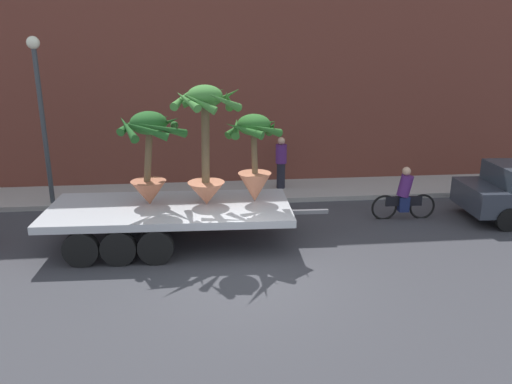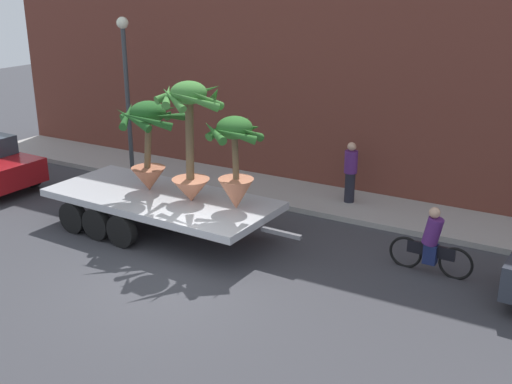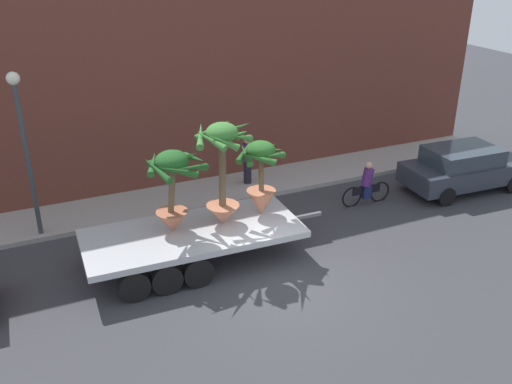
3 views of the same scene
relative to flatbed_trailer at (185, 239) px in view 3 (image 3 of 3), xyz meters
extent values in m
plane|color=#38383D|center=(2.07, -2.11, -0.77)|extent=(60.00, 60.00, 0.00)
cube|color=#A39E99|center=(2.07, 3.99, -0.70)|extent=(24.00, 2.20, 0.15)
cube|color=brown|center=(2.07, 5.69, 3.46)|extent=(24.00, 1.20, 8.47)
cube|color=#B7BABF|center=(0.24, -0.01, 0.12)|extent=(5.95, 2.73, 0.18)
cylinder|color=black|center=(-1.60, 1.24, -0.37)|extent=(0.81, 0.25, 0.80)
cylinder|color=black|center=(-1.67, -1.14, -0.37)|extent=(0.81, 0.25, 0.80)
cylinder|color=black|center=(-0.77, 1.21, -0.37)|extent=(0.81, 0.25, 0.80)
cylinder|color=black|center=(-0.85, -1.16, -0.37)|extent=(0.81, 0.25, 0.80)
cylinder|color=black|center=(0.05, 1.19, -0.37)|extent=(0.81, 0.25, 0.80)
cylinder|color=black|center=(-0.03, -1.19, -0.37)|extent=(0.81, 0.25, 0.80)
cube|color=slate|center=(3.67, -0.12, -0.03)|extent=(1.00, 0.13, 0.10)
cone|color=#B26647|center=(-0.25, 0.16, 0.51)|extent=(0.86, 0.86, 0.60)
cylinder|color=brown|center=(-0.21, 0.16, 1.52)|extent=(0.31, 0.16, 1.43)
ellipsoid|color=#235B23|center=(-0.16, 0.16, 2.22)|extent=(0.87, 0.87, 0.55)
cone|color=#235B23|center=(0.46, 0.22, 2.18)|extent=(0.32, 1.27, 0.46)
cone|color=#235B23|center=(0.21, 0.52, 2.16)|extent=(0.86, 0.89, 0.53)
cone|color=#235B23|center=(-0.20, 0.66, 2.17)|extent=(1.02, 0.27, 0.46)
cone|color=#235B23|center=(-0.61, 0.35, 2.17)|extent=(0.56, 0.99, 0.44)
cone|color=#235B23|center=(-0.62, -0.06, 2.14)|extent=(0.63, 1.00, 0.58)
cone|color=#235B23|center=(-0.19, -0.37, 2.15)|extent=(1.08, 0.25, 0.55)
cone|color=#235B23|center=(0.20, -0.35, 2.16)|extent=(1.14, 0.88, 0.55)
cone|color=#C17251|center=(2.35, 0.14, 0.57)|extent=(0.83, 0.83, 0.73)
cylinder|color=brown|center=(2.34, 0.14, 1.54)|extent=(0.18, 0.15, 1.21)
ellipsoid|color=#2D6B28|center=(2.33, 0.14, 2.14)|extent=(0.82, 0.82, 0.51)
cone|color=#2D6B28|center=(2.77, 0.16, 2.06)|extent=(0.23, 0.89, 0.54)
cone|color=#2D6B28|center=(2.55, 0.49, 2.09)|extent=(0.83, 0.62, 0.41)
cone|color=#2D6B28|center=(2.02, 0.50, 2.06)|extent=(0.84, 0.76, 0.56)
cone|color=#2D6B28|center=(1.90, 0.19, 2.07)|extent=(0.30, 0.89, 0.48)
cone|color=#2D6B28|center=(2.05, -0.27, 2.10)|extent=(0.96, 0.73, 0.41)
cone|color=#2D6B28|center=(2.59, -0.23, 2.08)|extent=(0.87, 0.69, 0.46)
cone|color=#C17251|center=(1.14, 0.03, 0.49)|extent=(0.91, 0.91, 0.56)
cylinder|color=brown|center=(1.16, 0.03, 1.81)|extent=(0.24, 0.19, 2.07)
ellipsoid|color=#428438|center=(1.17, 0.03, 2.84)|extent=(0.84, 0.84, 0.52)
cone|color=#428438|center=(1.71, -0.03, 2.75)|extent=(0.32, 1.07, 0.65)
cone|color=#428438|center=(1.62, 0.43, 2.76)|extent=(0.93, 1.01, 0.67)
cone|color=#428438|center=(1.14, 0.57, 2.77)|extent=(1.09, 0.27, 0.55)
cone|color=#428438|center=(0.66, 0.23, 2.79)|extent=(0.59, 1.11, 0.49)
cone|color=#428438|center=(0.77, -0.22, 2.78)|extent=(0.68, 0.93, 0.48)
cone|color=#428438|center=(1.03, -0.38, 2.75)|extent=(0.89, 0.48, 0.56)
cone|color=#428438|center=(1.60, -0.35, 2.77)|extent=(0.91, 0.98, 0.59)
torus|color=black|center=(7.23, 1.10, -0.43)|extent=(0.74, 0.08, 0.74)
torus|color=black|center=(6.13, 1.13, -0.43)|extent=(0.74, 0.08, 0.74)
cube|color=black|center=(6.68, 1.12, -0.25)|extent=(1.04, 0.09, 0.28)
cylinder|color=#51236B|center=(6.68, 1.12, 0.20)|extent=(0.45, 0.35, 0.65)
sphere|color=tan|center=(6.68, 1.12, 0.62)|extent=(0.24, 0.24, 0.24)
cube|color=navy|center=(6.68, 1.12, -0.33)|extent=(0.29, 0.25, 0.44)
cube|color=#2D333D|center=(10.54, 0.71, -0.10)|extent=(4.53, 2.09, 0.70)
cube|color=#2D3842|center=(10.32, 0.72, 0.53)|extent=(2.52, 1.80, 0.56)
cylinder|color=black|center=(12.02, 1.52, -0.45)|extent=(0.65, 0.23, 0.64)
cylinder|color=black|center=(9.14, 1.66, -0.45)|extent=(0.65, 0.23, 0.64)
cylinder|color=black|center=(9.05, -0.10, -0.45)|extent=(0.65, 0.23, 0.64)
cylinder|color=black|center=(3.63, 4.05, -0.20)|extent=(0.28, 0.28, 0.85)
cylinder|color=#51236B|center=(3.63, 4.05, 0.54)|extent=(0.36, 0.36, 0.62)
sphere|color=tan|center=(3.63, 4.05, 0.97)|extent=(0.24, 0.24, 0.24)
cylinder|color=#383D42|center=(-3.48, 3.19, 1.63)|extent=(0.14, 0.14, 4.50)
sphere|color=#EAEACC|center=(-3.48, 3.19, 4.03)|extent=(0.36, 0.36, 0.36)
camera|label=1|loc=(1.12, -11.66, 4.04)|focal=34.79mm
camera|label=2|loc=(9.50, -11.31, 5.33)|focal=43.41mm
camera|label=3|loc=(-3.69, -12.79, 7.45)|focal=39.18mm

